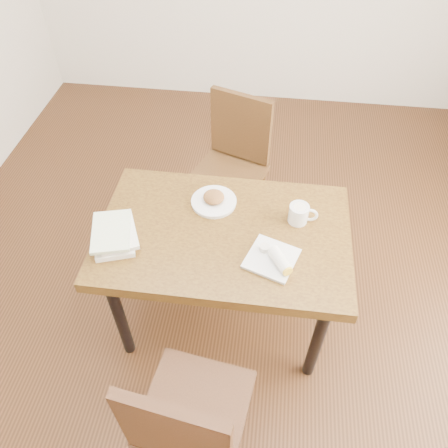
# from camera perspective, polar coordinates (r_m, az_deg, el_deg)

# --- Properties ---
(ground) EXTENTS (4.00, 5.00, 0.01)m
(ground) POSITION_cam_1_polar(r_m,az_deg,el_deg) (2.70, 0.00, -11.72)
(ground) COLOR #472814
(ground) RESTS_ON ground
(room_walls) EXTENTS (4.02, 5.02, 2.80)m
(room_walls) POSITION_cam_1_polar(r_m,az_deg,el_deg) (1.55, 0.00, 21.44)
(room_walls) COLOR silver
(room_walls) RESTS_ON ground
(table) EXTENTS (1.20, 0.78, 0.75)m
(table) POSITION_cam_1_polar(r_m,az_deg,el_deg) (2.15, 0.00, -2.46)
(table) COLOR brown
(table) RESTS_ON ground
(chair_near) EXTENTS (0.48, 0.48, 0.95)m
(chair_near) POSITION_cam_1_polar(r_m,az_deg,el_deg) (1.86, -4.71, -24.26)
(chair_near) COLOR #412412
(chair_near) RESTS_ON ground
(chair_far) EXTENTS (0.54, 0.54, 0.95)m
(chair_far) POSITION_cam_1_polar(r_m,az_deg,el_deg) (2.81, 1.15, 8.41)
(chair_far) COLOR #4C3215
(chair_far) RESTS_ON ground
(plate_scone) EXTENTS (0.23, 0.23, 0.07)m
(plate_scone) POSITION_cam_1_polar(r_m,az_deg,el_deg) (2.20, -1.34, 3.15)
(plate_scone) COLOR white
(plate_scone) RESTS_ON table
(coffee_mug) EXTENTS (0.14, 0.10, 0.10)m
(coffee_mug) POSITION_cam_1_polar(r_m,az_deg,el_deg) (2.13, 9.84, 1.37)
(coffee_mug) COLOR white
(coffee_mug) RESTS_ON table
(plate_burrito) EXTENTS (0.27, 0.27, 0.07)m
(plate_burrito) POSITION_cam_1_polar(r_m,az_deg,el_deg) (1.96, 6.57, -4.56)
(plate_burrito) COLOR white
(plate_burrito) RESTS_ON table
(book_stack) EXTENTS (0.27, 0.31, 0.07)m
(book_stack) POSITION_cam_1_polar(r_m,az_deg,el_deg) (2.09, -14.11, -1.29)
(book_stack) COLOR white
(book_stack) RESTS_ON table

